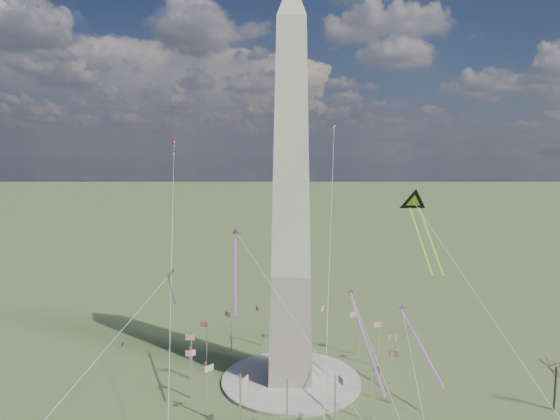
{
  "coord_description": "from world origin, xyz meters",
  "views": [
    {
      "loc": [
        3.95,
        -123.27,
        59.13
      ],
      "look_at": [
        -2.88,
        0.0,
        44.8
      ],
      "focal_mm": 32.0,
      "sensor_mm": 36.0,
      "label": 1
    }
  ],
  "objects": [
    {
      "name": "ground",
      "position": [
        0.0,
        0.0,
        0.0
      ],
      "size": [
        2000.0,
        2000.0,
        0.0
      ],
      "primitive_type": "plane",
      "color": "#425229",
      "rests_on": "ground"
    },
    {
      "name": "plaza",
      "position": [
        0.0,
        0.0,
        0.4
      ],
      "size": [
        36.0,
        36.0,
        0.8
      ],
      "primitive_type": "cylinder",
      "color": "#AEAC9F",
      "rests_on": "ground"
    },
    {
      "name": "washington_monument",
      "position": [
        0.0,
        0.0,
        47.95
      ],
      "size": [
        15.56,
        15.56,
        100.0
      ],
      "color": "#B2A595",
      "rests_on": "plaza"
    },
    {
      "name": "flagpole_ring",
      "position": [
        -0.0,
        -0.0,
        7.27
      ],
      "size": [
        54.4,
        54.4,
        13.0
      ],
      "color": "white",
      "rests_on": "ground"
    },
    {
      "name": "tree_near",
      "position": [
        61.07,
        -11.06,
        11.06
      ],
      "size": [
        8.86,
        8.86,
        15.51
      ],
      "color": "#473E2B",
      "rests_on": "ground"
    },
    {
      "name": "kite_delta_black",
      "position": [
        30.93,
        3.01,
        45.74
      ],
      "size": [
        8.14,
        21.65,
        17.85
      ],
      "rotation": [
        0.0,
        0.0,
        3.23
      ],
      "color": "black",
      "rests_on": "ground"
    },
    {
      "name": "kite_diamond_purple",
      "position": [
        -33.36,
        8.6,
        25.1
      ],
      "size": [
        2.04,
        3.4,
        10.49
      ],
      "rotation": [
        0.0,
        0.0,
        2.89
      ],
      "color": "navy",
      "rests_on": "ground"
    },
    {
      "name": "kite_streamer_left",
      "position": [
        16.27,
        -12.94,
        20.25
      ],
      "size": [
        6.78,
        23.35,
        16.26
      ],
      "rotation": [
        0.0,
        0.0,
        3.37
      ],
      "color": "#EB4125",
      "rests_on": "ground"
    },
    {
      "name": "kite_streamer_mid",
      "position": [
        -12.53,
        -11.11,
        34.58
      ],
      "size": [
        4.4,
        21.99,
        15.14
      ],
      "rotation": [
        0.0,
        0.0,
        3.28
      ],
      "color": "#EB4125",
      "rests_on": "ground"
    },
    {
      "name": "kite_streamer_right",
      "position": [
        30.61,
        -4.24,
        14.72
      ],
      "size": [
        7.68,
        19.12,
        13.63
      ],
      "rotation": [
        0.0,
        0.0,
        3.48
      ],
      "color": "#EB4125",
      "rests_on": "ground"
    },
    {
      "name": "kite_small_red",
      "position": [
        -37.18,
        29.5,
        62.16
      ],
      "size": [
        1.52,
        2.26,
        4.79
      ],
      "rotation": [
        0.0,
        0.0,
        2.51
      ],
      "color": "red",
      "rests_on": "ground"
    },
    {
      "name": "kite_small_white",
      "position": [
        12.75,
        46.88,
        67.21
      ],
      "size": [
        1.27,
        1.4,
        3.85
      ],
      "rotation": [
        0.0,
        0.0,
        3.03
      ],
      "color": "silver",
      "rests_on": "ground"
    }
  ]
}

